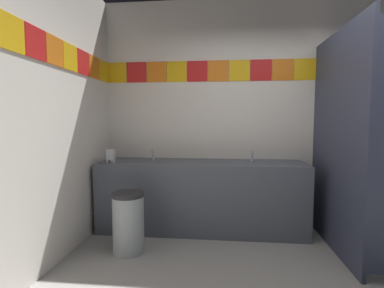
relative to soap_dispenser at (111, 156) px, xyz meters
The scene contains 9 objects.
wall_back 2.18m from the soap_dispenser, 14.63° to the left, with size 4.55×0.09×2.87m.
wall_side 1.38m from the soap_dispenser, 101.80° to the right, with size 0.09×3.49×2.87m.
vanity_counter 1.18m from the soap_dispenser, 10.14° to the left, with size 2.46×0.62×0.84m.
faucet_left 0.52m from the soap_dispenser, 32.14° to the left, with size 0.04×0.10×0.14m.
faucet_right 1.69m from the soap_dispenser, ahead, with size 0.04×0.10×0.14m.
soap_dispenser is the anchor object (origin of this frame).
stall_divider 2.68m from the soap_dispenser, ahead, with size 0.92×1.36×2.24m.
toilet 2.99m from the soap_dispenser, ahead, with size 0.39×0.49×0.74m.
trash_bin 0.87m from the soap_dispenser, 53.30° to the right, with size 0.32×0.32×0.62m.
Camera 1 is at (-0.75, -1.97, 1.33)m, focal length 26.69 mm.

